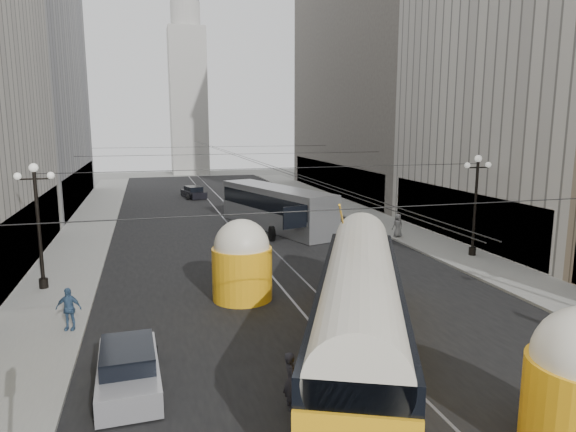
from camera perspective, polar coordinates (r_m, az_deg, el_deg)
road at (r=43.53m, az=-5.54°, el=-1.00°), size 20.00×85.00×0.02m
sidewalk_left at (r=46.59m, az=-21.01°, el=-0.80°), size 4.00×72.00×0.15m
sidewalk_right at (r=50.18m, az=7.37°, el=0.54°), size 4.00×72.00×0.15m
rail_left at (r=43.41m, az=-6.51°, el=-1.05°), size 0.12×85.00×0.04m
rail_right at (r=43.66m, az=-4.57°, el=-0.95°), size 0.12×85.00×0.04m
building_left_far at (r=59.28m, az=-28.76°, el=14.69°), size 12.60×28.60×28.60m
building_right_far at (r=64.19m, az=10.29°, el=17.10°), size 12.60×32.60×32.60m
distant_tower at (r=90.12m, az=-11.09°, el=14.18°), size 6.00×6.00×31.36m
lamppost_left_mid at (r=28.49m, az=-26.02°, el=-0.29°), size 1.86×0.44×6.37m
lamppost_right_mid at (r=34.30m, az=20.13°, el=1.74°), size 1.86×0.44×6.37m
catenary at (r=41.81m, az=-5.28°, el=6.68°), size 25.00×72.00×0.23m
streetcar at (r=19.26m, az=7.98°, el=-9.51°), size 9.09×16.99×4.01m
city_bus at (r=41.66m, az=-1.39°, el=1.13°), size 6.76×13.82×3.39m
sedan_silver at (r=17.95m, az=-17.32°, el=-15.94°), size 2.04×4.62×1.44m
sedan_white_far at (r=53.53m, az=-2.14°, el=1.91°), size 3.64×5.38×1.57m
sedan_dark_far at (r=60.16m, az=-10.45°, el=2.57°), size 2.73×4.55×1.34m
pedestrian_crossing_a at (r=16.03m, az=0.30°, el=-17.81°), size 0.44×0.66×1.78m
pedestrian_crossing_b at (r=16.56m, az=25.74°, el=-18.38°), size 0.78×0.89×1.55m
pedestrian_sidewalk_right at (r=38.84m, az=12.09°, el=-1.02°), size 0.91×0.63×1.73m
pedestrian_sidewalk_left at (r=22.93m, az=-23.20°, el=-9.45°), size 1.16×0.84×1.77m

